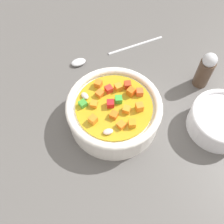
% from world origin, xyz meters
% --- Properties ---
extents(ground_plane, '(1.40, 1.40, 0.02)m').
position_xyz_m(ground_plane, '(0.00, 0.00, -0.01)').
color(ground_plane, '#565451').
extents(soup_bowl_main, '(0.18, 0.18, 0.07)m').
position_xyz_m(soup_bowl_main, '(0.00, 0.00, 0.03)').
color(soup_bowl_main, white).
rests_on(soup_bowl_main, ground_plane).
extents(spoon, '(0.22, 0.11, 0.01)m').
position_xyz_m(spoon, '(-0.03, 0.17, 0.00)').
color(spoon, silver).
rests_on(spoon, ground_plane).
extents(side_bowl_small, '(0.12, 0.12, 0.05)m').
position_xyz_m(side_bowl_small, '(0.20, -0.01, 0.02)').
color(side_bowl_small, white).
rests_on(side_bowl_small, ground_plane).
extents(pepper_shaker, '(0.03, 0.03, 0.09)m').
position_xyz_m(pepper_shaker, '(0.19, 0.09, 0.04)').
color(pepper_shaker, '#4C3828').
rests_on(pepper_shaker, ground_plane).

